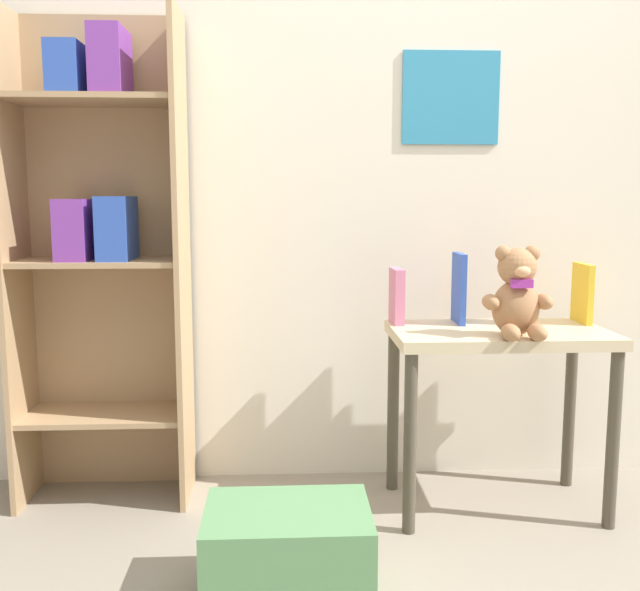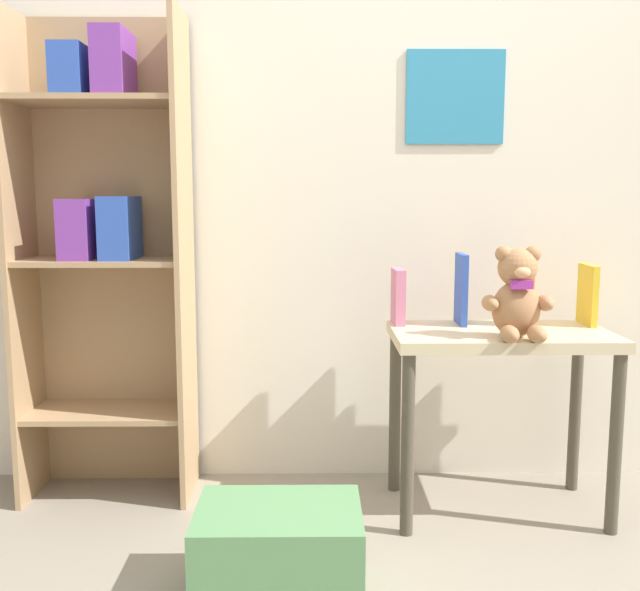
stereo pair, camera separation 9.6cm
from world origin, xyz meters
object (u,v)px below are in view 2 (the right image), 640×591
at_px(teddy_bear, 517,296).
at_px(book_standing_pink, 398,297).
at_px(storage_bin, 279,552).
at_px(book_standing_yellow, 588,295).
at_px(book_standing_orange, 526,290).
at_px(book_standing_blue, 461,289).
at_px(display_table, 500,361).
at_px(bookshelf_side, 105,231).

height_order(teddy_bear, book_standing_pink, teddy_bear).
relative_size(teddy_bear, book_standing_pink, 1.50).
bearing_deg(storage_bin, book_standing_yellow, 31.29).
relative_size(book_standing_orange, book_standing_yellow, 1.16).
xyz_separation_m(book_standing_blue, storage_bin, (-0.58, -0.62, -0.60)).
bearing_deg(teddy_bear, display_table, 97.14).
height_order(bookshelf_side, storage_bin, bookshelf_side).
xyz_separation_m(book_standing_pink, book_standing_yellow, (0.63, -0.01, 0.01)).
height_order(book_standing_pink, book_standing_blue, book_standing_blue).
relative_size(bookshelf_side, teddy_bear, 5.83).
relative_size(book_standing_pink, storage_bin, 0.44).
distance_m(book_standing_orange, storage_bin, 1.16).
bearing_deg(display_table, book_standing_yellow, 19.34).
distance_m(bookshelf_side, book_standing_blue, 1.21).
xyz_separation_m(bookshelf_side, book_standing_yellow, (1.61, -0.07, -0.21)).
xyz_separation_m(book_standing_pink, book_standing_blue, (0.21, -0.00, 0.03)).
xyz_separation_m(teddy_bear, storage_bin, (-0.70, -0.38, -0.61)).
height_order(bookshelf_side, book_standing_yellow, bookshelf_side).
height_order(display_table, book_standing_orange, book_standing_orange).
bearing_deg(book_standing_blue, teddy_bear, -62.14).
distance_m(display_table, teddy_bear, 0.25).
bearing_deg(display_table, book_standing_pink, 158.59).
bearing_deg(book_standing_pink, teddy_bear, -38.67).
bearing_deg(book_standing_orange, teddy_bear, -114.04).
xyz_separation_m(book_standing_yellow, storage_bin, (-1.00, -0.61, -0.58)).
distance_m(book_standing_orange, book_standing_yellow, 0.21).
height_order(book_standing_yellow, storage_bin, book_standing_yellow).
relative_size(bookshelf_side, book_standing_blue, 6.88).
height_order(display_table, book_standing_blue, book_standing_blue).
height_order(book_standing_blue, book_standing_yellow, book_standing_blue).
bearing_deg(book_standing_orange, book_standing_yellow, 0.57).
height_order(display_table, storage_bin, display_table).
bearing_deg(book_standing_blue, bookshelf_side, 178.31).
distance_m(book_standing_blue, book_standing_yellow, 0.42).
xyz_separation_m(book_standing_blue, book_standing_orange, (0.21, -0.02, -0.00)).
height_order(bookshelf_side, book_standing_pink, bookshelf_side).
distance_m(bookshelf_side, book_standing_pink, 1.01).
bearing_deg(teddy_bear, book_standing_yellow, 37.04).
xyz_separation_m(bookshelf_side, teddy_bear, (1.31, -0.30, -0.18)).
relative_size(book_standing_orange, storage_bin, 0.55).
distance_m(teddy_bear, book_standing_yellow, 0.38).
relative_size(bookshelf_side, book_standing_orange, 7.00).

